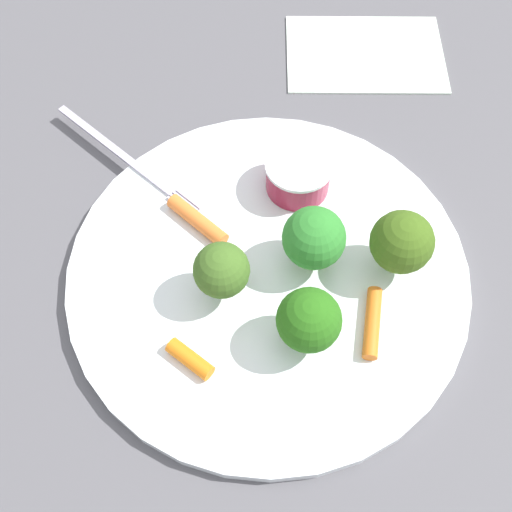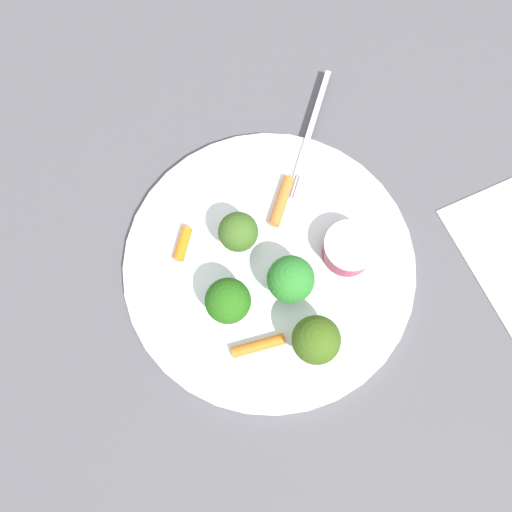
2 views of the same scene
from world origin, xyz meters
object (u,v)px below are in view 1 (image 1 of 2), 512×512
at_px(broccoli_floret_3, 221,271).
at_px(carrot_stick_2, 197,220).
at_px(broccoli_floret_2, 309,320).
at_px(broccoli_floret_0, 315,243).
at_px(fork, 128,159).
at_px(broccoli_floret_1, 402,242).
at_px(plate, 268,272).
at_px(sauce_cup, 298,175).
at_px(carrot_stick_1, 372,323).
at_px(napkin, 365,53).
at_px(carrot_stick_0, 190,359).

xyz_separation_m(broccoli_floret_3, carrot_stick_2, (0.01, -0.06, -0.03)).
xyz_separation_m(broccoli_floret_2, carrot_stick_2, (0.06, -0.11, -0.03)).
bearing_deg(broccoli_floret_0, fork, -45.36).
relative_size(broccoli_floret_1, carrot_stick_2, 1.02).
bearing_deg(broccoli_floret_1, carrot_stick_2, -25.52).
height_order(plate, carrot_stick_2, carrot_stick_2).
height_order(broccoli_floret_0, broccoli_floret_3, broccoli_floret_0).
distance_m(sauce_cup, carrot_stick_1, 0.14).
relative_size(fork, napkin, 0.92).
distance_m(sauce_cup, broccoli_floret_1, 0.11).
height_order(broccoli_floret_1, fork, broccoli_floret_1).
distance_m(plate, broccoli_floret_1, 0.11).
bearing_deg(carrot_stick_1, plate, -43.81).
xyz_separation_m(broccoli_floret_1, napkin, (-0.05, -0.24, -0.05)).
bearing_deg(broccoli_floret_1, sauce_cup, -58.33).
distance_m(carrot_stick_1, fork, 0.25).
distance_m(plate, fork, 0.16).
relative_size(sauce_cup, carrot_stick_0, 1.51).
relative_size(broccoli_floret_0, napkin, 0.37).
bearing_deg(sauce_cup, broccoli_floret_1, 121.67).
xyz_separation_m(plate, carrot_stick_0, (0.07, 0.06, 0.01)).
xyz_separation_m(broccoli_floret_3, carrot_stick_0, (0.03, 0.05, -0.03)).
bearing_deg(carrot_stick_0, broccoli_floret_1, -164.22).
relative_size(broccoli_floret_2, carrot_stick_2, 0.96).
bearing_deg(carrot_stick_2, fork, -57.32).
bearing_deg(broccoli_floret_0, carrot_stick_0, 30.01).
height_order(fork, napkin, fork).
height_order(carrot_stick_2, napkin, carrot_stick_2).
bearing_deg(broccoli_floret_3, broccoli_floret_2, 136.38).
height_order(broccoli_floret_1, carrot_stick_2, broccoli_floret_1).
bearing_deg(carrot_stick_1, broccoli_floret_2, 0.39).
height_order(broccoli_floret_0, carrot_stick_0, broccoli_floret_0).
height_order(broccoli_floret_3, fork, broccoli_floret_3).
bearing_deg(carrot_stick_0, broccoli_floret_0, -149.99).
bearing_deg(broccoli_floret_0, plate, -5.99).
distance_m(plate, carrot_stick_0, 0.10).
height_order(broccoli_floret_2, carrot_stick_2, broccoli_floret_2).
distance_m(broccoli_floret_3, fork, 0.16).
bearing_deg(napkin, carrot_stick_1, 74.01).
distance_m(broccoli_floret_2, broccoli_floret_3, 0.07).
bearing_deg(carrot_stick_1, broccoli_floret_3, -25.78).
xyz_separation_m(sauce_cup, broccoli_floret_2, (0.03, 0.14, 0.02)).
bearing_deg(sauce_cup, plate, 60.91).
height_order(broccoli_floret_2, broccoli_floret_3, broccoli_floret_2).
relative_size(carrot_stick_1, carrot_stick_2, 0.94).
relative_size(sauce_cup, napkin, 0.35).
bearing_deg(napkin, broccoli_floret_1, 77.99).
relative_size(broccoli_floret_1, napkin, 0.38).
bearing_deg(plate, carrot_stick_2, -47.55).
relative_size(plate, broccoli_floret_0, 5.36).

